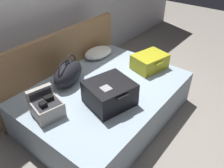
{
  "coord_description": "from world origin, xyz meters",
  "views": [
    {
      "loc": [
        -1.8,
        -1.14,
        2.18
      ],
      "look_at": [
        0.0,
        0.29,
        0.59
      ],
      "focal_mm": 36.5,
      "sensor_mm": 36.0,
      "label": 1
    }
  ],
  "objects_px": {
    "hard_case_small": "(46,106)",
    "pillow_near_headboard": "(98,53)",
    "duffel_bag": "(68,73)",
    "hard_case_large": "(110,93)",
    "hard_case_medium": "(150,62)",
    "bed": "(105,102)"
  },
  "relations": [
    {
      "from": "hard_case_small",
      "to": "pillow_near_headboard",
      "type": "relative_size",
      "value": 0.82
    },
    {
      "from": "hard_case_large",
      "to": "duffel_bag",
      "type": "distance_m",
      "value": 0.68
    },
    {
      "from": "hard_case_large",
      "to": "hard_case_medium",
      "type": "bearing_deg",
      "value": 18.62
    },
    {
      "from": "hard_case_medium",
      "to": "pillow_near_headboard",
      "type": "distance_m",
      "value": 0.82
    },
    {
      "from": "pillow_near_headboard",
      "to": "hard_case_small",
      "type": "bearing_deg",
      "value": -162.31
    },
    {
      "from": "hard_case_medium",
      "to": "duffel_bag",
      "type": "height_order",
      "value": "duffel_bag"
    },
    {
      "from": "duffel_bag",
      "to": "hard_case_small",
      "type": "bearing_deg",
      "value": -154.78
    },
    {
      "from": "duffel_bag",
      "to": "pillow_near_headboard",
      "type": "bearing_deg",
      "value": 11.61
    },
    {
      "from": "hard_case_large",
      "to": "bed",
      "type": "bearing_deg",
      "value": 65.13
    },
    {
      "from": "hard_case_small",
      "to": "duffel_bag",
      "type": "relative_size",
      "value": 0.66
    },
    {
      "from": "duffel_bag",
      "to": "pillow_near_headboard",
      "type": "height_order",
      "value": "duffel_bag"
    },
    {
      "from": "hard_case_small",
      "to": "duffel_bag",
      "type": "height_order",
      "value": "duffel_bag"
    },
    {
      "from": "hard_case_large",
      "to": "hard_case_small",
      "type": "distance_m",
      "value": 0.7
    },
    {
      "from": "hard_case_small",
      "to": "pillow_near_headboard",
      "type": "height_order",
      "value": "hard_case_small"
    },
    {
      "from": "bed",
      "to": "hard_case_medium",
      "type": "relative_size",
      "value": 3.89
    },
    {
      "from": "hard_case_small",
      "to": "hard_case_medium",
      "type": "bearing_deg",
      "value": 0.01
    },
    {
      "from": "bed",
      "to": "hard_case_large",
      "type": "height_order",
      "value": "hard_case_large"
    },
    {
      "from": "bed",
      "to": "pillow_near_headboard",
      "type": "relative_size",
      "value": 4.41
    },
    {
      "from": "duffel_bag",
      "to": "bed",
      "type": "bearing_deg",
      "value": -64.62
    },
    {
      "from": "hard_case_large",
      "to": "hard_case_medium",
      "type": "distance_m",
      "value": 0.98
    },
    {
      "from": "hard_case_medium",
      "to": "hard_case_small",
      "type": "relative_size",
      "value": 1.39
    },
    {
      "from": "bed",
      "to": "hard_case_large",
      "type": "distance_m",
      "value": 0.5
    }
  ]
}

